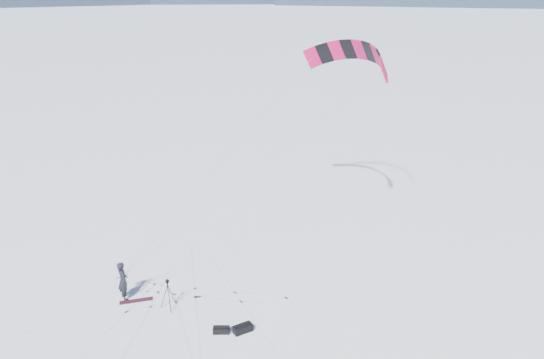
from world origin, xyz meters
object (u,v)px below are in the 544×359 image
object	(u,v)px
tripod	(168,290)
gear_bag_a	(243,328)
snowkiter	(125,298)
snowboard	(136,301)
gear_bag_b	(221,330)

from	to	relation	value
tripod	gear_bag_a	size ratio (longest dim) A/B	1.64
snowkiter	gear_bag_a	bearing A→B (deg)	-146.95
snowboard	tripod	xyz separation A→B (m)	(1.39, -0.98, 0.91)
snowboard	tripod	bearing A→B (deg)	-34.10
gear_bag_a	gear_bag_b	world-z (taller)	gear_bag_a
snowboard	gear_bag_b	xyz separation A→B (m)	(3.27, -3.33, 0.11)
snowboard	gear_bag_b	bearing A→B (deg)	-44.40
snowboard	tripod	size ratio (longest dim) A/B	1.03
gear_bag_b	gear_bag_a	bearing A→B (deg)	3.31
snowboard	gear_bag_b	distance (m)	4.67
snowkiter	tripod	distance (m)	2.49
tripod	gear_bag_b	world-z (taller)	tripod
gear_bag_a	snowkiter	bearing A→B (deg)	125.31
snowboard	gear_bag_b	size ratio (longest dim) A/B	2.01
gear_bag_a	gear_bag_b	xyz separation A→B (m)	(-0.87, 0.19, -0.03)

